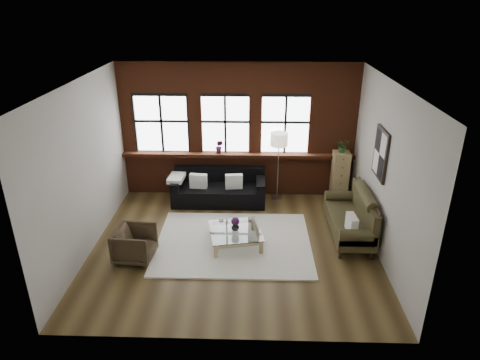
{
  "coord_description": "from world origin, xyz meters",
  "views": [
    {
      "loc": [
        0.34,
        -7.21,
        4.59
      ],
      "look_at": [
        0.1,
        0.6,
        1.15
      ],
      "focal_mm": 32.0,
      "sensor_mm": 36.0,
      "label": 1
    }
  ],
  "objects_px": {
    "vintage_settee": "(349,215)",
    "vase": "(235,227)",
    "armchair": "(135,244)",
    "coffee_table": "(235,237)",
    "dark_sofa": "(219,187)",
    "drawer_chest": "(340,176)",
    "floor_lamp": "(278,163)"
  },
  "relations": [
    {
      "from": "dark_sofa",
      "to": "drawer_chest",
      "type": "relative_size",
      "value": 1.78
    },
    {
      "from": "dark_sofa",
      "to": "drawer_chest",
      "type": "bearing_deg",
      "value": 4.35
    },
    {
      "from": "vintage_settee",
      "to": "vase",
      "type": "relative_size",
      "value": 11.34
    },
    {
      "from": "dark_sofa",
      "to": "coffee_table",
      "type": "height_order",
      "value": "dark_sofa"
    },
    {
      "from": "armchair",
      "to": "coffee_table",
      "type": "bearing_deg",
      "value": -68.42
    },
    {
      "from": "vintage_settee",
      "to": "drawer_chest",
      "type": "relative_size",
      "value": 1.54
    },
    {
      "from": "dark_sofa",
      "to": "drawer_chest",
      "type": "xyz_separation_m",
      "value": [
        2.85,
        0.22,
        0.22
      ]
    },
    {
      "from": "vintage_settee",
      "to": "vase",
      "type": "xyz_separation_m",
      "value": [
        -2.28,
        -0.39,
        -0.1
      ]
    },
    {
      "from": "dark_sofa",
      "to": "armchair",
      "type": "distance_m",
      "value": 2.78
    },
    {
      "from": "vintage_settee",
      "to": "coffee_table",
      "type": "distance_m",
      "value": 2.33
    },
    {
      "from": "vase",
      "to": "coffee_table",
      "type": "bearing_deg",
      "value": -51.34
    },
    {
      "from": "vintage_settee",
      "to": "vase",
      "type": "height_order",
      "value": "vintage_settee"
    },
    {
      "from": "dark_sofa",
      "to": "vintage_settee",
      "type": "relative_size",
      "value": 1.16
    },
    {
      "from": "armchair",
      "to": "coffee_table",
      "type": "height_order",
      "value": "armchair"
    },
    {
      "from": "floor_lamp",
      "to": "dark_sofa",
      "type": "bearing_deg",
      "value": -169.18
    },
    {
      "from": "vase",
      "to": "dark_sofa",
      "type": "bearing_deg",
      "value": 103.96
    },
    {
      "from": "vintage_settee",
      "to": "coffee_table",
      "type": "height_order",
      "value": "vintage_settee"
    },
    {
      "from": "coffee_table",
      "to": "floor_lamp",
      "type": "distance_m",
      "value": 2.44
    },
    {
      "from": "dark_sofa",
      "to": "vase",
      "type": "relative_size",
      "value": 13.11
    },
    {
      "from": "armchair",
      "to": "dark_sofa",
      "type": "bearing_deg",
      "value": -24.93
    },
    {
      "from": "vase",
      "to": "drawer_chest",
      "type": "relative_size",
      "value": 0.14
    },
    {
      "from": "coffee_table",
      "to": "vase",
      "type": "bearing_deg",
      "value": 128.66
    },
    {
      "from": "armchair",
      "to": "floor_lamp",
      "type": "xyz_separation_m",
      "value": [
        2.77,
        2.68,
        0.58
      ]
    },
    {
      "from": "vase",
      "to": "floor_lamp",
      "type": "bearing_deg",
      "value": 66.42
    },
    {
      "from": "dark_sofa",
      "to": "floor_lamp",
      "type": "distance_m",
      "value": 1.5
    },
    {
      "from": "dark_sofa",
      "to": "armchair",
      "type": "xyz_separation_m",
      "value": [
        -1.38,
        -2.42,
        -0.07
      ]
    },
    {
      "from": "floor_lamp",
      "to": "vase",
      "type": "bearing_deg",
      "value": -113.58
    },
    {
      "from": "vintage_settee",
      "to": "floor_lamp",
      "type": "relative_size",
      "value": 1.04
    },
    {
      "from": "vintage_settee",
      "to": "armchair",
      "type": "bearing_deg",
      "value": -167.1
    },
    {
      "from": "coffee_table",
      "to": "vase",
      "type": "distance_m",
      "value": 0.25
    },
    {
      "from": "coffee_table",
      "to": "drawer_chest",
      "type": "xyz_separation_m",
      "value": [
        2.38,
        2.08,
        0.45
      ]
    },
    {
      "from": "armchair",
      "to": "vintage_settee",
      "type": "bearing_deg",
      "value": -72.37
    }
  ]
}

